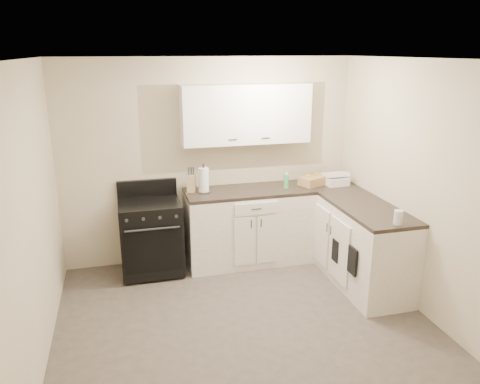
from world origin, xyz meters
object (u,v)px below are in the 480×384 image
object	(u,v)px
stove	(151,237)
countertop_grill	(336,181)
wicker_basket	(313,181)
knife_block	(191,183)
paper_towel	(204,180)

from	to	relation	value
stove	countertop_grill	distance (m)	2.39
countertop_grill	wicker_basket	bearing A→B (deg)	167.17
stove	countertop_grill	world-z (taller)	countertop_grill
knife_block	wicker_basket	world-z (taller)	knife_block
knife_block	paper_towel	xyz separation A→B (m)	(0.14, -0.05, 0.04)
paper_towel	countertop_grill	distance (m)	1.68
stove	knife_block	bearing A→B (deg)	12.75
stove	wicker_basket	xyz separation A→B (m)	(2.04, 0.03, 0.53)
wicker_basket	paper_towel	bearing A→B (deg)	178.31
paper_towel	knife_block	bearing A→B (deg)	162.00
stove	knife_block	xyz separation A→B (m)	(0.51, 0.12, 0.59)
stove	wicker_basket	bearing A→B (deg)	0.81
stove	wicker_basket	size ratio (longest dim) A/B	2.61
stove	countertop_grill	xyz separation A→B (m)	(2.33, -0.02, 0.53)
knife_block	countertop_grill	distance (m)	1.82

